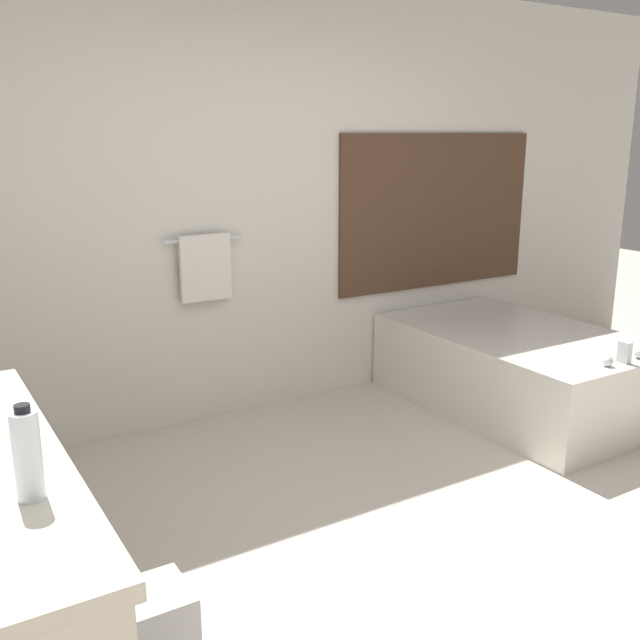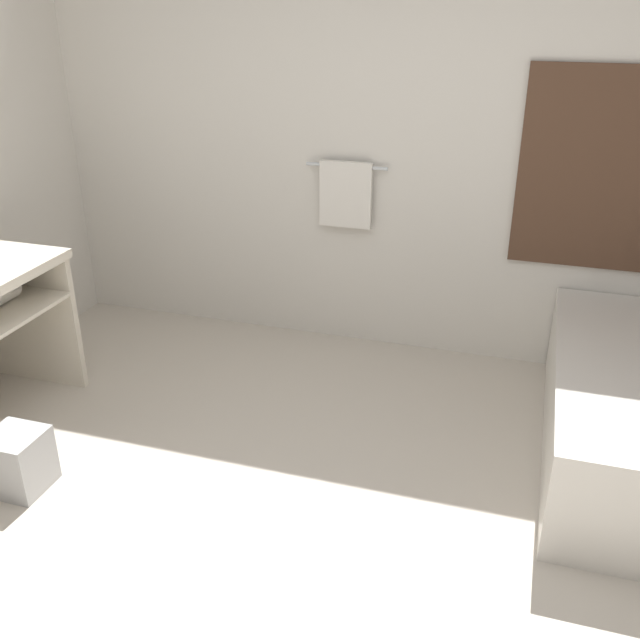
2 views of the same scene
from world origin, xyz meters
name	(u,v)px [view 1 (image 1 of 2)]	position (x,y,z in m)	size (l,w,h in m)	color
ground_plane	(489,579)	(0.00, 0.00, 0.00)	(16.00, 16.00, 0.00)	beige
wall_back_with_blinds	(251,203)	(0.05, 2.23, 1.34)	(7.40, 0.13, 2.70)	silver
bathtub	(518,365)	(1.53, 1.32, 0.28)	(1.09, 1.74, 0.63)	silver
water_bottle_1	(27,454)	(-1.68, 0.00, 0.97)	(0.07, 0.07, 0.26)	white
waste_bin	(154,629)	(-1.32, 0.24, 0.14)	(0.25, 0.25, 0.29)	#B2B2B2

